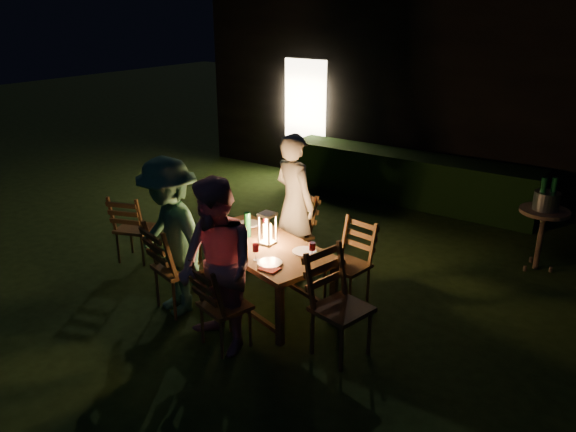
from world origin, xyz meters
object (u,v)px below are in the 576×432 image
Objects in this scene: chair_near_left at (178,282)px; ice_bucket at (547,201)px; person_opp_left at (171,237)px; bottle_table at (247,225)px; side_table at (544,217)px; chair_end at (339,324)px; chair_near_right at (224,319)px; lantern at (268,230)px; bottle_bucket_b at (552,197)px; chair_far_left at (291,246)px; chair_spare at (135,239)px; bottle_bucket_a at (542,197)px; person_house_side at (294,203)px; dining_table at (261,250)px; person_opp_right at (217,268)px; chair_far_right at (348,277)px.

ice_bucket is at bearing 63.60° from chair_near_left.
chair_near_left is at bearing 89.57° from person_opp_left.
bottle_table reaches higher than side_table.
side_table is (1.12, 2.98, 0.37)m from chair_end.
lantern is at bearing 115.08° from chair_near_right.
side_table is at bearing -141.34° from bottle_bucket_b.
person_opp_left is 6.03× the size of bottle_table.
lantern is (0.27, -0.83, 0.56)m from chair_far_left.
lantern is at bearing -17.58° from chair_spare.
chair_end is 3.51× the size of ice_bucket.
bottle_table is (0.43, 0.73, -0.00)m from person_opp_left.
chair_end reaches higher than chair_near_right.
bottle_bucket_b reaches higher than chair_near_left.
chair_near_left is at bearing -132.26° from bottle_bucket_a.
bottle_bucket_b reaches higher than chair_end.
person_house_side reaches higher than bottle_bucket_a.
bottle_bucket_a is at bearing 65.98° from dining_table.
person_house_side is at bearing -145.54° from ice_bucket.
bottle_table is at bearing -134.69° from bottle_bucket_a.
person_house_side is 1.02× the size of person_opp_right.
chair_end is 3.29m from bottle_bucket_b.
chair_end reaches higher than ice_bucket.
chair_far_right is 1.05m from lantern.
bottle_bucket_a is at bearing 75.45° from chair_near_right.
side_table is at bearing 75.13° from chair_near_right.
chair_spare is (-3.16, 0.32, -0.03)m from chair_end.
bottle_bucket_b is (0.10, 0.08, 0.00)m from bottle_bucket_a.
dining_table is 3.48m from side_table.
person_house_side reaches higher than person_opp_right.
chair_far_left is 1.04m from lantern.
chair_end reaches higher than chair_near_left.
bottle_bucket_b is (2.53, 1.74, 0.09)m from person_house_side.
chair_near_left is at bearing -138.26° from lantern.
chair_near_left is 4.38m from side_table.
person_house_side reaches higher than chair_near_left.
ice_bucket is (4.28, 2.66, 0.60)m from chair_spare.
person_opp_left is at bearing 49.96° from chair_far_right.
side_table is at bearing 172.66° from chair_end.
person_opp_left reaches higher than bottle_table.
chair_near_left reaches higher than ice_bucket.
bottle_bucket_b reaches higher than side_table.
person_opp_right is (0.85, -0.31, 0.53)m from chair_near_left.
person_house_side is at bearing 118.57° from chair_near_right.
person_opp_left reaches higher than person_opp_right.
bottle_bucket_b is (2.54, 1.79, 0.63)m from chair_far_left.
lantern reaches higher than chair_far_right.
bottle_bucket_a is (2.18, 2.55, 0.08)m from lantern.
lantern is (0.72, 0.64, 0.55)m from chair_near_left.
chair_near_left is at bearing -120.23° from dining_table.
chair_near_left reaches higher than side_table.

